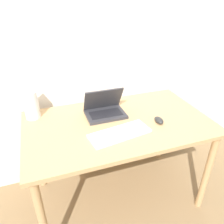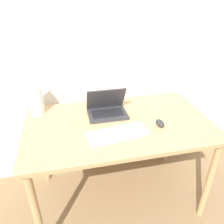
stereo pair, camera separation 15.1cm
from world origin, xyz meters
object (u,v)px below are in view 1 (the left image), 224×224
laptop (105,109)px  vase (30,100)px  keyboard (120,133)px  mouse (159,120)px

laptop → vase: size_ratio=0.98×
laptop → keyboard: (0.01, -0.29, -0.04)m
laptop → vase: (-0.52, 0.13, 0.10)m
keyboard → mouse: mouse is taller
mouse → keyboard: bearing=-171.6°
keyboard → mouse: bearing=8.4°
keyboard → mouse: (0.32, 0.05, 0.01)m
laptop → keyboard: laptop is taller
keyboard → vase: bearing=141.5°
laptop → keyboard: bearing=-87.7°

